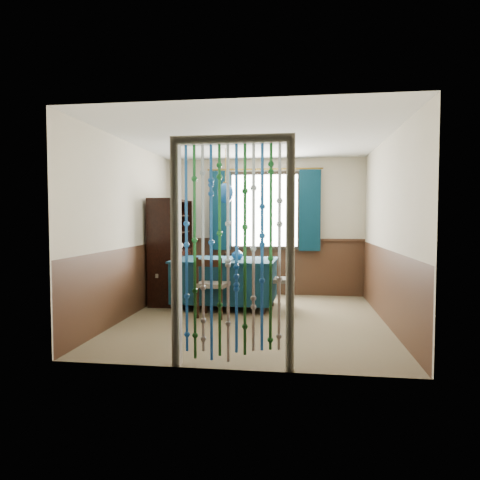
# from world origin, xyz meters

# --- Properties ---
(floor) EXTENTS (4.00, 4.00, 0.00)m
(floor) POSITION_xyz_m (0.00, 0.00, 0.00)
(floor) COLOR brown
(floor) RESTS_ON ground
(ceiling) EXTENTS (4.00, 4.00, 0.00)m
(ceiling) POSITION_xyz_m (0.00, 0.00, 2.50)
(ceiling) COLOR silver
(ceiling) RESTS_ON ground
(wall_back) EXTENTS (3.60, 0.00, 3.60)m
(wall_back) POSITION_xyz_m (0.00, 2.00, 1.25)
(wall_back) COLOR beige
(wall_back) RESTS_ON ground
(wall_front) EXTENTS (3.60, 0.00, 3.60)m
(wall_front) POSITION_xyz_m (0.00, -2.00, 1.25)
(wall_front) COLOR beige
(wall_front) RESTS_ON ground
(wall_left) EXTENTS (0.00, 4.00, 4.00)m
(wall_left) POSITION_xyz_m (-1.80, 0.00, 1.25)
(wall_left) COLOR beige
(wall_left) RESTS_ON ground
(wall_right) EXTENTS (0.00, 4.00, 4.00)m
(wall_right) POSITION_xyz_m (1.80, 0.00, 1.25)
(wall_right) COLOR beige
(wall_right) RESTS_ON ground
(wainscot_back) EXTENTS (3.60, 0.00, 3.60)m
(wainscot_back) POSITION_xyz_m (0.00, 1.99, 0.50)
(wainscot_back) COLOR #422819
(wainscot_back) RESTS_ON ground
(wainscot_front) EXTENTS (3.60, 0.00, 3.60)m
(wainscot_front) POSITION_xyz_m (0.00, -1.99, 0.50)
(wainscot_front) COLOR #422819
(wainscot_front) RESTS_ON ground
(wainscot_left) EXTENTS (0.00, 4.00, 4.00)m
(wainscot_left) POSITION_xyz_m (-1.79, 0.00, 0.50)
(wainscot_left) COLOR #422819
(wainscot_left) RESTS_ON ground
(wainscot_right) EXTENTS (0.00, 4.00, 4.00)m
(wainscot_right) POSITION_xyz_m (1.79, 0.00, 0.50)
(wainscot_right) COLOR #422819
(wainscot_right) RESTS_ON ground
(window) EXTENTS (1.32, 0.12, 1.42)m
(window) POSITION_xyz_m (0.00, 1.95, 1.55)
(window) COLOR black
(window) RESTS_ON wall_back
(doorway) EXTENTS (1.16, 0.12, 2.18)m
(doorway) POSITION_xyz_m (0.00, -1.94, 1.05)
(doorway) COLOR silver
(doorway) RESTS_ON ground
(dining_table) EXTENTS (1.63, 1.16, 0.77)m
(dining_table) POSITION_xyz_m (-0.52, 0.75, 0.44)
(dining_table) COLOR #0A2737
(dining_table) RESTS_ON floor
(chair_near) EXTENTS (0.48, 0.47, 0.87)m
(chair_near) POSITION_xyz_m (-0.60, 0.07, 0.46)
(chair_near) COLOR black
(chair_near) RESTS_ON floor
(chair_far) EXTENTS (0.41, 0.39, 0.82)m
(chair_far) POSITION_xyz_m (-0.51, 1.42, 0.44)
(chair_far) COLOR black
(chair_far) RESTS_ON floor
(chair_left) EXTENTS (0.52, 0.54, 0.94)m
(chair_left) POSITION_xyz_m (-1.45, 0.79, 0.50)
(chair_left) COLOR black
(chair_left) RESTS_ON floor
(chair_right) EXTENTS (0.40, 0.42, 0.84)m
(chair_right) POSITION_xyz_m (0.40, 0.76, 0.45)
(chair_right) COLOR black
(chair_right) RESTS_ON floor
(sideboard) EXTENTS (0.53, 1.35, 1.73)m
(sideboard) POSITION_xyz_m (-1.55, 1.20, 0.60)
(sideboard) COLOR black
(sideboard) RESTS_ON floor
(pendant_lamp) EXTENTS (0.25, 0.25, 0.85)m
(pendant_lamp) POSITION_xyz_m (-0.52, 0.75, 1.81)
(pendant_lamp) COLOR olive
(pendant_lamp) RESTS_ON ceiling
(vase_table) EXTENTS (0.21, 0.21, 0.17)m
(vase_table) POSITION_xyz_m (-0.33, 0.73, 0.85)
(vase_table) COLOR #154B91
(vase_table) RESTS_ON dining_table
(bowl_shelf) EXTENTS (0.24, 0.24, 0.05)m
(bowl_shelf) POSITION_xyz_m (-1.49, 1.01, 1.21)
(bowl_shelf) COLOR beige
(bowl_shelf) RESTS_ON sideboard
(vase_sideboard) EXTENTS (0.22, 0.22, 0.20)m
(vase_sideboard) POSITION_xyz_m (-1.49, 1.47, 0.97)
(vase_sideboard) COLOR beige
(vase_sideboard) RESTS_ON sideboard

